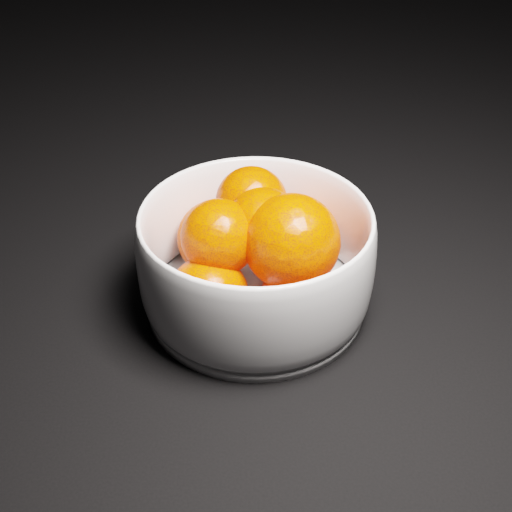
{
  "coord_description": "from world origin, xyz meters",
  "views": [
    {
      "loc": [
        -0.26,
        -0.72,
        0.4
      ],
      "look_at": [
        -0.25,
        -0.25,
        0.05
      ],
      "focal_mm": 50.0,
      "sensor_mm": 36.0,
      "label": 1
    }
  ],
  "objects": [
    {
      "name": "orange_pile",
      "position": [
        -0.25,
        -0.25,
        0.06
      ],
      "size": [
        0.14,
        0.15,
        0.11
      ],
      "color": "#F63A00",
      "rests_on": "bowl"
    },
    {
      "name": "bowl",
      "position": [
        -0.25,
        -0.25,
        0.05
      ],
      "size": [
        0.2,
        0.2,
        0.1
      ],
      "rotation": [
        0.0,
        0.0,
        -0.19
      ],
      "color": "white",
      "rests_on": "ground"
    },
    {
      "name": "ground",
      "position": [
        0.0,
        0.0,
        0.0
      ],
      "size": [
        3.0,
        3.0,
        0.0
      ],
      "primitive_type": "cube",
      "color": "black",
      "rests_on": "ground"
    }
  ]
}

